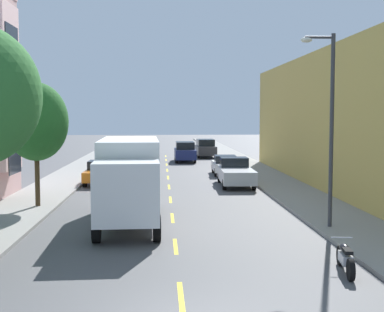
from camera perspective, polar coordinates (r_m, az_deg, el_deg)
name	(u,v)px	position (r m, az deg, el deg)	size (l,w,h in m)	color
ground_plane	(168,173)	(41.01, -2.66, -1.85)	(160.00, 160.00, 0.00)	#4C4C4F
sidewalk_left	(71,176)	(39.58, -12.97, -2.08)	(3.20, 120.00, 0.14)	gray
sidewalk_right	(263,174)	(39.74, 7.67, -1.98)	(3.20, 120.00, 0.14)	gray
lane_centerline_dashes	(168,182)	(35.55, -2.56, -2.81)	(0.14, 47.20, 0.01)	yellow
street_tree_second	(36,122)	(26.11, -16.50, 3.56)	(3.03, 3.03, 5.90)	#47331E
street_lamp	(328,117)	(21.02, 14.51, 4.11)	(1.35, 0.28, 7.45)	#38383D
delivery_box_truck	(129,176)	(22.08, -6.80, -2.16)	(2.64, 8.26, 3.47)	white
parked_pickup_silver	(236,173)	(33.71, 4.73, -1.81)	(2.15, 5.36, 1.73)	#B2B5BA
parked_wagon_teal	(122,153)	(52.22, -7.55, 0.35)	(1.87, 4.72, 1.50)	#195B60
parked_suv_charcoal	(205,148)	(56.29, 1.45, 0.87)	(2.06, 4.84, 1.93)	#333338
parked_hatchback_orange	(100,173)	(34.83, -9.91, -1.78)	(1.78, 4.02, 1.50)	orange
parked_pickup_black	(118,157)	(46.39, -8.03, -0.13)	(2.07, 5.33, 1.73)	black
parked_pickup_sky	(128,147)	(60.72, -6.91, 0.95)	(2.15, 5.35, 1.73)	#7A9EC6
parked_hatchback_white	(225,165)	(39.75, 3.56, -0.96)	(1.86, 4.05, 1.50)	silver
moving_navy_sedan	(185,152)	(50.81, -0.77, 0.48)	(1.95, 4.80, 1.93)	navy
parked_motorcycle	(345,259)	(15.89, 16.25, -10.59)	(0.62, 2.05, 0.90)	black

